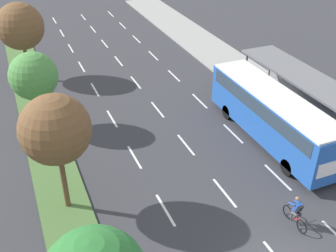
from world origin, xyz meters
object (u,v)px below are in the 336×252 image
at_px(median_tree_fourth, 20,26).
at_px(bus_shelter, 313,95).
at_px(median_tree_second, 55,130).
at_px(median_tree_third, 33,76).
at_px(bus, 272,112).
at_px(cyclist, 296,213).

bearing_deg(median_tree_fourth, bus_shelter, -39.66).
relative_size(median_tree_second, median_tree_third, 1.20).
height_order(median_tree_third, median_tree_fourth, median_tree_fourth).
height_order(bus_shelter, median_tree_fourth, median_tree_fourth).
height_order(bus_shelter, bus, bus).
bearing_deg(median_tree_fourth, bus, -49.85).
bearing_deg(bus, median_tree_second, -174.26).
height_order(bus, median_tree_third, median_tree_third).
xyz_separation_m(bus_shelter, bus, (-4.28, -1.21, 0.20)).
distance_m(median_tree_third, median_tree_fourth, 8.62).
distance_m(bus, cyclist, 7.77).
xyz_separation_m(cyclist, median_tree_second, (-10.10, 5.60, 3.97)).
height_order(cyclist, median_tree_fourth, median_tree_fourth).
xyz_separation_m(median_tree_second, median_tree_fourth, (-0.01, 17.18, -0.21)).
xyz_separation_m(bus, median_tree_third, (-13.46, 7.25, 1.79)).
bearing_deg(bus_shelter, cyclist, -132.76).
distance_m(bus, median_tree_third, 15.39).
relative_size(bus_shelter, median_tree_second, 2.12).
bearing_deg(bus, bus_shelter, 15.80).
xyz_separation_m(bus_shelter, median_tree_fourth, (-17.64, 14.62, 2.69)).
bearing_deg(bus_shelter, median_tree_fourth, 140.34).
height_order(bus_shelter, cyclist, bus_shelter).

